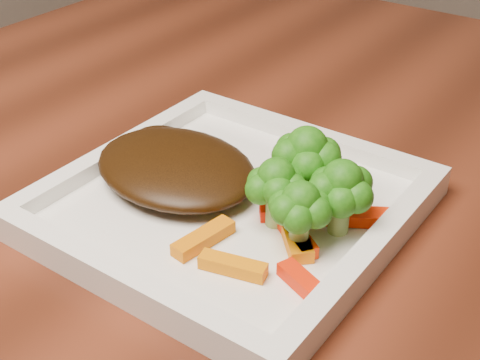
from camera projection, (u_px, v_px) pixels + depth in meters
The scene contains 14 objects.
plate at pixel (230, 208), 0.55m from camera, with size 0.27×0.27×0.01m, color white.
steak at pixel (176, 167), 0.57m from camera, with size 0.15×0.12×0.03m, color black.
broccoli_0 at pixel (306, 163), 0.53m from camera, with size 0.06×0.06×0.07m, color #247012, non-canonical shape.
broccoli_1 at pixel (341, 196), 0.50m from camera, with size 0.06×0.06×0.06m, color #247613, non-canonical shape.
broccoli_2 at pixel (300, 215), 0.48m from camera, with size 0.05×0.05×0.06m, color #1C7513, non-canonical shape.
broccoli_3 at pixel (276, 190), 0.51m from camera, with size 0.05×0.05×0.06m, color #377613, non-canonical shape.
carrot_0 at pixel (233, 266), 0.47m from camera, with size 0.05×0.01×0.01m, color orange.
carrot_1 at pixel (306, 285), 0.45m from camera, with size 0.05×0.01×0.01m, color red.
carrot_2 at pixel (204, 238), 0.50m from camera, with size 0.05×0.01×0.01m, color orange.
carrot_3 at pixel (360, 217), 0.52m from camera, with size 0.06×0.02×0.01m, color #FC2904.
carrot_4 at pixel (288, 168), 0.58m from camera, with size 0.05×0.01×0.01m, color red.
carrot_5 at pixel (295, 235), 0.50m from camera, with size 0.05×0.01×0.01m, color red.
carrot_6 at pixel (297, 211), 0.53m from camera, with size 0.06×0.02×0.01m, color #F01803.
carrot_7 at pixel (294, 232), 0.50m from camera, with size 0.06×0.02×0.01m, color orange.
Camera 1 is at (0.12, -0.72, 1.07)m, focal length 50.00 mm.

